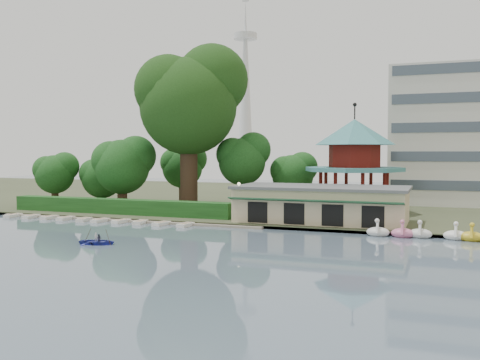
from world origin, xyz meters
The scene contains 14 objects.
ground_plane centered at (0.00, 0.00, 0.00)m, with size 220.00×220.00×0.00m, color slate.
shore centered at (0.00, 52.00, 0.20)m, with size 220.00×70.00×0.40m, color #424930.
embankment centered at (0.00, 17.30, 0.15)m, with size 220.00×0.60×0.30m, color gray.
dock centered at (-12.00, 17.20, 0.12)m, with size 34.00×1.60×0.24m, color gray.
boathouse centered at (10.00, 21.97, 2.37)m, with size 18.60×9.39×3.90m.
pavilion centered at (12.00, 32.00, 7.48)m, with size 12.40×12.40×13.50m.
broadcast_tower centered at (-42.00, 140.00, 33.98)m, with size 8.00×8.00×96.00m.
hedge centered at (-15.00, 20.50, 1.30)m, with size 30.00×2.00×1.80m, color #1E521D.
lamp_post centered at (1.50, 19.00, 3.34)m, with size 0.36×0.36×4.28m.
big_tree centered at (-8.83, 28.21, 15.13)m, with size 14.05×13.09×21.91m.
small_trees centered at (-14.19, 30.69, 5.95)m, with size 39.22×16.81×10.31m.
swan_boats centered at (24.13, 16.58, 0.40)m, with size 17.13×2.09×1.92m.
moored_rowboats centered at (-15.34, 15.81, 0.18)m, with size 24.73×2.72×0.36m.
rowboat_with_passengers centered at (-5.61, 3.11, 0.46)m, with size 4.90×3.89×2.01m.
Camera 1 is at (22.20, -35.57, 8.00)m, focal length 40.00 mm.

